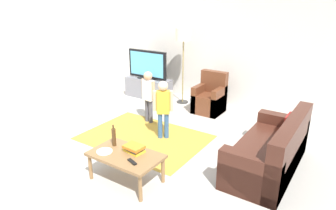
% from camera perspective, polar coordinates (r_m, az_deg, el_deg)
% --- Properties ---
extents(ground, '(7.80, 7.80, 0.00)m').
position_cam_1_polar(ground, '(5.10, -3.79, -8.82)').
color(ground, '#B2ADA3').
extents(wall_back, '(6.00, 0.12, 2.70)m').
position_cam_1_polar(wall_back, '(7.16, 10.92, 10.79)').
color(wall_back, silver).
rests_on(wall_back, ground).
extents(wall_left, '(0.12, 6.00, 2.70)m').
position_cam_1_polar(wall_left, '(6.83, -24.76, 8.90)').
color(wall_left, silver).
rests_on(wall_left, ground).
extents(area_rug, '(2.20, 1.60, 0.01)m').
position_cam_1_polar(area_rug, '(5.58, -4.50, -6.13)').
color(area_rug, '#B28C33').
rests_on(area_rug, ground).
extents(tv_stand, '(1.20, 0.44, 0.50)m').
position_cam_1_polar(tv_stand, '(7.68, -3.76, 3.23)').
color(tv_stand, slate).
rests_on(tv_stand, ground).
extents(tv, '(1.10, 0.28, 0.71)m').
position_cam_1_polar(tv, '(7.51, -3.96, 7.61)').
color(tv, black).
rests_on(tv, tv_stand).
extents(couch, '(0.80, 1.80, 0.86)m').
position_cam_1_polar(couch, '(4.72, 19.38, -8.57)').
color(couch, '#472319').
rests_on(couch, ground).
extents(armchair, '(0.60, 0.60, 0.90)m').
position_cam_1_polar(armchair, '(6.75, 8.03, 1.16)').
color(armchair, brown).
rests_on(armchair, ground).
extents(floor_lamp, '(0.36, 0.36, 1.78)m').
position_cam_1_polar(floor_lamp, '(7.01, 2.97, 12.53)').
color(floor_lamp, '#262626').
rests_on(floor_lamp, ground).
extents(child_near_tv, '(0.35, 0.17, 1.07)m').
position_cam_1_polar(child_near_tv, '(6.01, -3.75, 2.43)').
color(child_near_tv, '#4C4C59').
rests_on(child_near_tv, ground).
extents(child_center, '(0.31, 0.23, 1.08)m').
position_cam_1_polar(child_center, '(5.30, -0.92, 0.07)').
color(child_center, '#33598C').
rests_on(child_center, ground).
extents(coffee_table, '(1.00, 0.60, 0.42)m').
position_cam_1_polar(coffee_table, '(4.22, -8.05, -9.78)').
color(coffee_table, olive).
rests_on(coffee_table, ground).
extents(book_stack, '(0.30, 0.25, 0.10)m').
position_cam_1_polar(book_stack, '(4.22, -6.45, -8.19)').
color(book_stack, yellow).
rests_on(book_stack, coffee_table).
extents(bottle, '(0.06, 0.06, 0.32)m').
position_cam_1_polar(bottle, '(4.38, -10.26, -5.98)').
color(bottle, '#4C3319').
rests_on(bottle, coffee_table).
extents(tv_remote, '(0.18, 0.10, 0.02)m').
position_cam_1_polar(tv_remote, '(3.99, -6.84, -10.67)').
color(tv_remote, black).
rests_on(tv_remote, coffee_table).
extents(plate, '(0.22, 0.22, 0.02)m').
position_cam_1_polar(plate, '(4.29, -11.99, -8.64)').
color(plate, white).
rests_on(plate, coffee_table).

